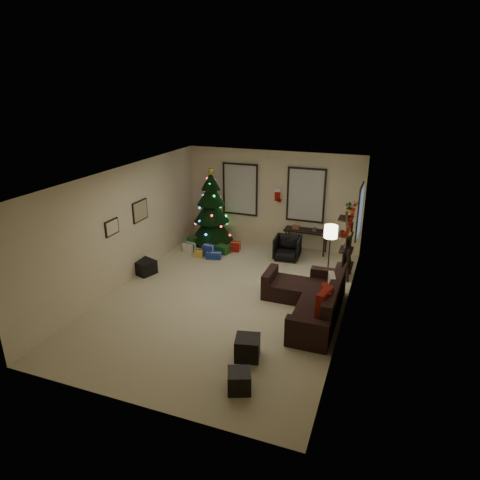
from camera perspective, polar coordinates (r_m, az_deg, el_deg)
name	(u,v)px	position (r m, az deg, el deg)	size (l,w,h in m)	color
floor	(226,298)	(9.35, -1.87, -7.76)	(7.00, 7.00, 0.00)	beige
ceiling	(225,176)	(8.41, -2.08, 8.65)	(7.00, 7.00, 0.00)	white
wall_back	(272,199)	(11.95, 4.39, 5.56)	(5.00, 5.00, 0.00)	beige
wall_front	(128,325)	(6.02, -14.85, -11.05)	(5.00, 5.00, 0.00)	beige
wall_left	(124,227)	(9.96, -15.42, 1.76)	(7.00, 7.00, 0.00)	beige
wall_right	(348,256)	(8.24, 14.38, -2.11)	(7.00, 7.00, 0.00)	beige
window_back_left	(240,189)	(12.16, 0.04, 6.85)	(1.05, 0.06, 1.50)	#728CB2
window_back_right	(306,195)	(11.66, 8.89, 6.00)	(1.05, 0.06, 1.50)	#728CB2
window_right_wall	(360,212)	(10.60, 15.91, 3.69)	(0.06, 0.90, 1.30)	#728CB2
christmas_tree	(211,212)	(12.11, -3.86, 3.78)	(1.23, 1.23, 2.28)	black
presents	(212,249)	(11.69, -3.82, -1.17)	(1.50, 1.01, 0.30)	#14591E
sofa	(312,301)	(8.80, 9.69, -8.04)	(1.68, 2.45, 0.82)	black
pillow_red_a	(324,303)	(7.97, 11.27, -8.31)	(0.13, 0.50, 0.50)	maroon
pillow_red_b	(326,299)	(8.10, 11.46, -7.81)	(0.12, 0.46, 0.46)	maroon
pillow_cream	(331,284)	(8.74, 12.22, -5.76)	(0.11, 0.39, 0.39)	beige
ottoman_near	(247,348)	(7.42, 1.01, -14.31)	(0.41, 0.41, 0.39)	black
ottoman_far	(239,381)	(6.78, -0.10, -18.45)	(0.35, 0.35, 0.33)	black
desk	(306,233)	(11.68, 8.93, 1.00)	(1.20, 0.43, 0.65)	black
desk_chair	(287,248)	(11.25, 6.39, -1.05)	(0.61, 0.57, 0.63)	black
bookshelf	(347,245)	(10.23, 14.28, -0.71)	(0.30, 0.51, 1.72)	black
potted_plant	(352,205)	(10.00, 14.81, 4.58)	(0.42, 0.36, 0.46)	#4C4C4C
floor_lamp	(331,236)	(9.72, 12.11, 0.59)	(0.30, 0.30, 1.42)	black
art_map	(140,211)	(10.42, -13.32, 3.85)	(0.04, 0.60, 0.50)	black
art_abstract	(112,227)	(9.57, -16.90, 1.64)	(0.04, 0.45, 0.35)	black
gallery	(348,246)	(8.09, 14.31, -0.83)	(0.03, 1.25, 0.54)	black
garland	(349,223)	(8.04, 14.43, 2.17)	(0.08, 1.90, 0.30)	#A5140C
stocking_left	(268,194)	(11.99, 3.81, 6.25)	(0.20, 0.05, 0.36)	#990F0C
stocking_right	(278,195)	(11.72, 5.10, 6.06)	(0.20, 0.05, 0.36)	#990F0C
storage_bin	(142,266)	(10.73, -13.08, -3.43)	(0.67, 0.45, 0.34)	black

